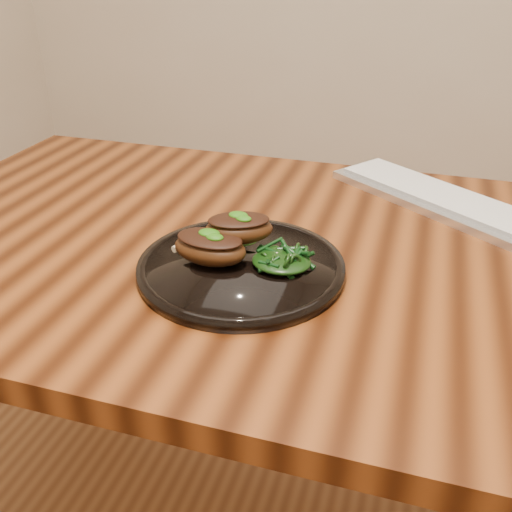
{
  "coord_description": "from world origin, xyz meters",
  "views": [
    {
      "loc": [
        0.09,
        -0.78,
        1.18
      ],
      "look_at": [
        -0.12,
        -0.1,
        0.78
      ],
      "focal_mm": 40.0,
      "sensor_mm": 36.0,
      "label": 1
    }
  ],
  "objects": [
    {
      "name": "herb_smear",
      "position": [
        -0.18,
        -0.04,
        0.77
      ],
      "size": [
        0.09,
        0.06,
        0.01
      ],
      "primitive_type": "ellipsoid",
      "color": "#164E08",
      "rests_on": "plate"
    },
    {
      "name": "desk",
      "position": [
        0.0,
        0.0,
        0.67
      ],
      "size": [
        1.6,
        0.8,
        0.75
      ],
      "color": "black",
      "rests_on": "ground"
    },
    {
      "name": "lamb_chop_back",
      "position": [
        -0.15,
        -0.07,
        0.81
      ],
      "size": [
        0.12,
        0.1,
        0.04
      ],
      "color": "#3A1D0B",
      "rests_on": "plate"
    },
    {
      "name": "greens_heap",
      "position": [
        -0.08,
        -0.1,
        0.78
      ],
      "size": [
        0.09,
        0.08,
        0.03
      ],
      "color": "black",
      "rests_on": "plate"
    },
    {
      "name": "lamb_chop_front",
      "position": [
        -0.18,
        -0.11,
        0.79
      ],
      "size": [
        0.12,
        0.09,
        0.05
      ],
      "color": "#3A1D0B",
      "rests_on": "plate"
    },
    {
      "name": "plate",
      "position": [
        -0.14,
        -0.1,
        0.76
      ],
      "size": [
        0.3,
        0.3,
        0.02
      ],
      "color": "black",
      "rests_on": "desk"
    },
    {
      "name": "keyboard",
      "position": [
        0.14,
        0.24,
        0.76
      ],
      "size": [
        0.44,
        0.37,
        0.02
      ],
      "color": "silver",
      "rests_on": "desk"
    }
  ]
}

